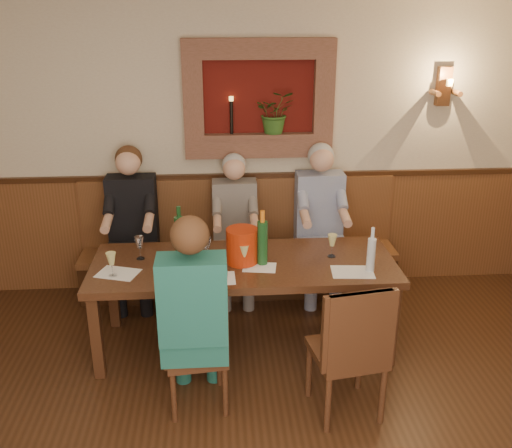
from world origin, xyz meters
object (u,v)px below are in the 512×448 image
Objects in this scene: person_bench_left at (134,240)px; spittoon_bucket at (242,246)px; dining_table at (244,270)px; wine_bottle_green_a at (262,242)px; chair_near_right at (346,375)px; person_bench_mid at (235,241)px; person_chair_front at (195,331)px; chair_near_left at (197,372)px; person_bench_right at (320,235)px; bench at (239,260)px; water_bottle at (371,254)px; wine_bottle_green_b at (180,236)px.

spittoon_bucket is (0.97, -0.84, 0.28)m from person_bench_left.
spittoon_bucket is at bearing -40.95° from person_bench_left.
wine_bottle_green_a is (0.14, -0.04, 0.26)m from dining_table.
chair_near_right is at bearing -53.84° from dining_table.
person_bench_mid is 3.16× the size of wine_bottle_green_a.
person_bench_mid is at bearing 102.13° from chair_near_right.
person_chair_front is 0.89m from spittoon_bucket.
person_bench_right is at bearing 48.42° from chair_near_left.
bench is 2.03× the size of person_bench_left.
bench reaches higher than water_bottle.
dining_table is 1.01m from bench.
bench is at bearing 99.91° from chair_near_right.
dining_table is 2.35× the size of chair_near_right.
bench is 0.82m from person_bench_right.
person_chair_front is 3.41× the size of wine_bottle_green_b.
spittoon_bucket is 0.99m from water_bottle.
bench is 2.94× the size of chair_near_right.
dining_table is 0.22m from spittoon_bucket.
wine_bottle_green_b is at bearing 165.09° from wine_bottle_green_a.
bench is 6.94× the size of wine_bottle_green_b.
person_bench_right reaches higher than person_chair_front.
bench is 8.49× the size of water_bottle.
water_bottle is at bearing -12.86° from spittoon_bucket.
person_chair_front reaches higher than bench.
wine_bottle_green_b reaches higher than water_bottle.
dining_table is at bearing 163.50° from wine_bottle_green_a.
chair_near_right is at bearing -70.45° from bench.
person_bench_mid is 0.90m from spittoon_bucket.
water_bottle reaches higher than chair_near_left.
person_bench_left is 3.35× the size of wine_bottle_green_a.
person_chair_front is (-0.00, -0.03, 0.34)m from chair_near_left.
dining_table is at bearing -40.41° from person_bench_left.
wine_bottle_green_a is (-0.51, 0.85, 0.64)m from chair_near_right.
water_bottle is (0.81, -0.18, -0.04)m from wine_bottle_green_a.
chair_near_right reaches higher than dining_table.
spittoon_bucket is 0.65× the size of wine_bottle_green_b.
person_bench_right is at bearing 54.98° from wine_bottle_green_a.
person_chair_front reaches higher than wine_bottle_green_a.
dining_table is 0.85m from person_bench_mid.
dining_table is 1.00m from water_bottle.
chair_near_right is at bearing -41.51° from wine_bottle_green_b.
person_bench_right is 3.42× the size of wine_bottle_green_b.
wine_bottle_green_a reaches higher than bench.
person_chair_front reaches higher than dining_table.
person_bench_left reaches higher than dining_table.
dining_table is 2.61× the size of chair_near_left.
bench is 1.73m from chair_near_left.
person_bench_left is at bearing 139.05° from spittoon_bucket.
dining_table is at bearing 166.70° from water_bottle.
person_bench_mid is 0.92m from wine_bottle_green_b.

